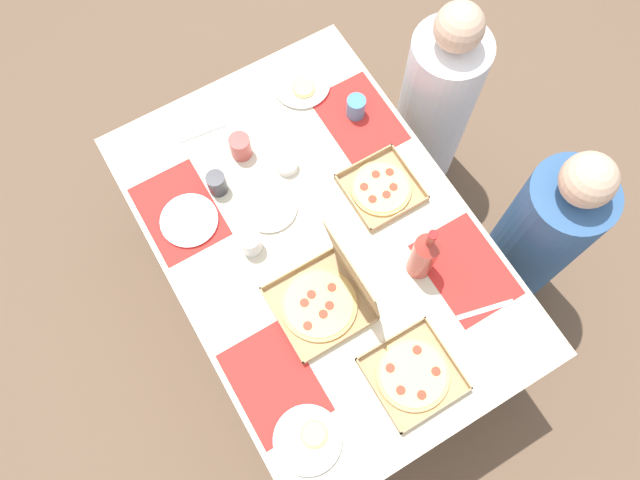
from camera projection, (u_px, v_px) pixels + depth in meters
The scene contains 23 objects.
ground_plane at pixel (320, 295), 2.95m from camera, with size 6.00×6.00×0.00m, color brown.
dining_table at pixel (320, 248), 2.36m from camera, with size 1.61×1.08×0.72m.
placemat_near_left at pixel (179, 212), 2.31m from camera, with size 0.36×0.26×0.00m, color red.
placemat_near_right at pixel (274, 383), 2.09m from camera, with size 0.36×0.26×0.00m, color red.
placemat_far_left at pixel (359, 118), 2.46m from camera, with size 0.36×0.26×0.00m, color red.
placemat_far_right at pixel (466, 269), 2.23m from camera, with size 0.36×0.26×0.00m, color red.
pizza_box_corner_left at pixel (381, 188), 2.33m from camera, with size 0.26×0.26×0.04m.
pizza_box_center at pixel (413, 374), 2.09m from camera, with size 0.28×0.28×0.04m.
pizza_box_corner_right at pixel (326, 297), 2.14m from camera, with size 0.30×0.31×0.34m.
plate_near_left at pixel (269, 207), 2.31m from camera, with size 0.21×0.21×0.02m.
plate_far_right at pixel (189, 221), 2.29m from camera, with size 0.21×0.21×0.02m.
plate_near_right at pixel (302, 85), 2.50m from camera, with size 0.23×0.23×0.03m.
plate_middle at pixel (308, 439), 2.02m from camera, with size 0.22×0.22×0.03m.
soda_bottle at pixel (424, 255), 2.11m from camera, with size 0.09×0.09×0.32m.
cup_clear_left at pixel (251, 243), 2.22m from camera, with size 0.08×0.08×0.09m, color silver.
cup_clear_right at pixel (356, 107), 2.42m from camera, with size 0.07×0.07×0.09m, color teal.
cup_spare at pixel (240, 147), 2.36m from camera, with size 0.08×0.08×0.10m, color #BF4742.
cup_dark at pixel (217, 183), 2.30m from camera, with size 0.07×0.07×0.10m, color #333338.
condiment_bowl at pixel (287, 165), 2.36m from camera, with size 0.08×0.08×0.04m, color white.
knife_by_far_left at pixel (485, 310), 2.18m from camera, with size 0.21×0.02×0.01m, color #B7B7BC.
fork_by_near_right at pixel (203, 132), 2.43m from camera, with size 0.19×0.02×0.01m, color #B7B7BC.
diner_left_seat at pixel (435, 106), 2.75m from camera, with size 0.32×0.32×1.10m.
diner_right_seat at pixel (537, 238), 2.52m from camera, with size 0.32×0.32×1.11m.
Camera 1 is at (0.70, -0.41, 2.85)m, focal length 35.16 mm.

